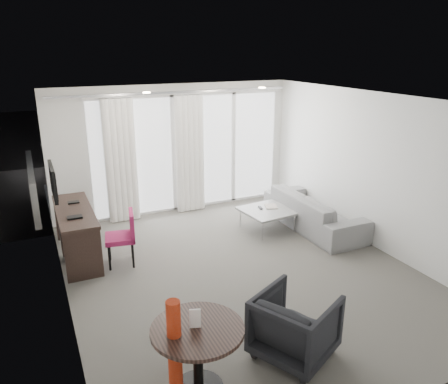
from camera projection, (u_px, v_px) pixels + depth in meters
name	position (u px, v px, depth m)	size (l,w,h in m)	color
floor	(240.00, 271.00, 6.72)	(5.00, 6.00, 0.00)	#54514A
ceiling	(242.00, 100.00, 5.90)	(5.00, 6.00, 0.00)	white
wall_left	(58.00, 217.00, 5.33)	(0.00, 6.00, 2.60)	silver
wall_right	(375.00, 171.00, 7.30)	(0.00, 6.00, 2.60)	silver
wall_front	(399.00, 291.00, 3.72)	(5.00, 0.00, 2.60)	silver
window_panel	(189.00, 152.00, 9.04)	(4.00, 0.02, 2.38)	white
window_frame	(190.00, 153.00, 9.03)	(4.10, 0.06, 2.44)	white
curtain_left	(121.00, 162.00, 8.33)	(0.60, 0.20, 2.38)	white
curtain_right	(190.00, 154.00, 8.88)	(0.60, 0.20, 2.38)	white
curtain_track	(176.00, 92.00, 8.38)	(4.80, 0.04, 0.04)	#B2B2B7
downlight_a	(146.00, 93.00, 6.93)	(0.12, 0.12, 0.02)	#FFE0B2
downlight_b	(262.00, 88.00, 7.76)	(0.12, 0.12, 0.02)	#FFE0B2
desk	(77.00, 234.00, 7.06)	(0.55, 1.75, 0.82)	black
tv	(53.00, 181.00, 6.58)	(0.05, 0.80, 0.50)	black
desk_chair	(120.00, 239.00, 6.81)	(0.47, 0.44, 0.87)	#941B4A
round_table	(198.00, 359.00, 4.28)	(0.91, 0.91, 0.73)	black
menu_card	(195.00, 328.00, 4.18)	(0.11, 0.02, 0.20)	white
red_lamp	(175.00, 352.00, 4.12)	(0.22, 0.22, 1.09)	#A0270F
tub_armchair	(295.00, 326.00, 4.79)	(0.79, 0.81, 0.74)	black
coffee_table	(267.00, 220.00, 8.19)	(0.88, 0.88, 0.40)	gray
remote	(260.00, 210.00, 8.22)	(0.05, 0.17, 0.02)	black
magazine	(271.00, 209.00, 8.29)	(0.20, 0.26, 0.01)	gray
sofa	(314.00, 211.00, 8.26)	(2.27, 0.89, 0.66)	gray
terrace_slab	(169.00, 190.00, 10.75)	(5.60, 3.00, 0.12)	#4D4D50
rattan_chair_a	(211.00, 175.00, 10.31)	(0.55, 0.55, 0.81)	brown
rattan_chair_b	(235.00, 165.00, 11.36)	(0.50, 0.50, 0.73)	brown
rattan_table	(211.00, 170.00, 11.25)	(0.53, 0.53, 0.53)	brown
balustrade	(152.00, 155.00, 11.82)	(5.50, 0.06, 1.05)	#B2B2B7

